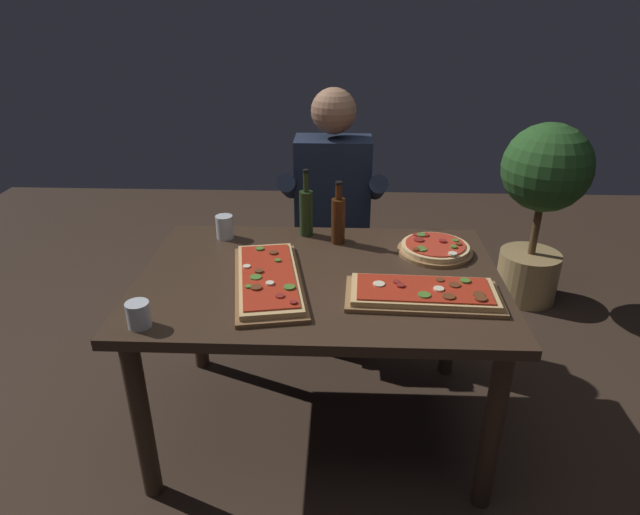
# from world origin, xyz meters

# --- Properties ---
(ground_plane) EXTENTS (6.40, 6.40, 0.00)m
(ground_plane) POSITION_xyz_m (0.00, 0.00, 0.00)
(ground_plane) COLOR #38281E
(dining_table) EXTENTS (1.40, 0.96, 0.74)m
(dining_table) POSITION_xyz_m (0.00, 0.00, 0.64)
(dining_table) COLOR #3D2B1E
(dining_table) RESTS_ON ground_plane
(pizza_rectangular_front) EXTENTS (0.56, 0.27, 0.05)m
(pizza_rectangular_front) POSITION_xyz_m (0.38, -0.17, 0.76)
(pizza_rectangular_front) COLOR olive
(pizza_rectangular_front) RESTS_ON dining_table
(pizza_rectangular_left) EXTENTS (0.35, 0.64, 0.05)m
(pizza_rectangular_left) POSITION_xyz_m (-0.19, -0.08, 0.76)
(pizza_rectangular_left) COLOR brown
(pizza_rectangular_left) RESTS_ON dining_table
(pizza_round_far) EXTENTS (0.31, 0.31, 0.05)m
(pizza_round_far) POSITION_xyz_m (0.48, 0.22, 0.76)
(pizza_round_far) COLOR olive
(pizza_round_far) RESTS_ON dining_table
(wine_bottle_dark) EXTENTS (0.06, 0.06, 0.28)m
(wine_bottle_dark) POSITION_xyz_m (0.07, 0.31, 0.85)
(wine_bottle_dark) COLOR #47230F
(wine_bottle_dark) RESTS_ON dining_table
(oil_bottle_amber) EXTENTS (0.06, 0.06, 0.30)m
(oil_bottle_amber) POSITION_xyz_m (-0.08, 0.39, 0.85)
(oil_bottle_amber) COLOR #233819
(oil_bottle_amber) RESTS_ON dining_table
(tumbler_near_camera) EXTENTS (0.08, 0.08, 0.09)m
(tumbler_near_camera) POSITION_xyz_m (-0.57, -0.39, 0.78)
(tumbler_near_camera) COLOR silver
(tumbler_near_camera) RESTS_ON dining_table
(tumbler_far_side) EXTENTS (0.08, 0.08, 0.10)m
(tumbler_far_side) POSITION_xyz_m (-0.44, 0.34, 0.79)
(tumbler_far_side) COLOR silver
(tumbler_far_side) RESTS_ON dining_table
(diner_chair) EXTENTS (0.44, 0.44, 0.87)m
(diner_chair) POSITION_xyz_m (0.04, 0.86, 0.49)
(diner_chair) COLOR black
(diner_chair) RESTS_ON ground_plane
(seated_diner) EXTENTS (0.53, 0.41, 1.33)m
(seated_diner) POSITION_xyz_m (0.04, 0.74, 0.74)
(seated_diner) COLOR #23232D
(seated_diner) RESTS_ON ground_plane
(potted_plant_corner) EXTENTS (0.50, 0.50, 1.09)m
(potted_plant_corner) POSITION_xyz_m (1.24, 1.18, 0.67)
(potted_plant_corner) COLOR tan
(potted_plant_corner) RESTS_ON ground_plane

